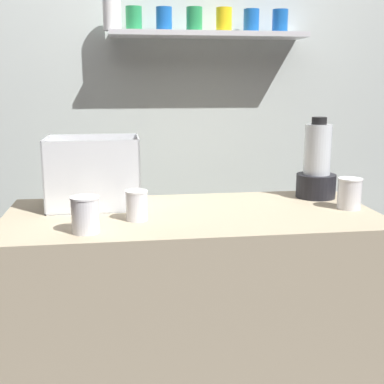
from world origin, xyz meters
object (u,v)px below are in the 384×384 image
carrot_display_bin (93,185)px  juice_cup_orange_left (137,207)px  juice_cup_pomegranate_middle (349,196)px  blender_pitcher (317,167)px  juice_cup_carrot_far_left (85,217)px

carrot_display_bin → juice_cup_orange_left: bearing=-54.0°
juice_cup_orange_left → juice_cup_pomegranate_middle: size_ratio=0.90×
carrot_display_bin → juice_cup_pomegranate_middle: 1.00m
carrot_display_bin → blender_pitcher: blender_pitcher is taller
juice_cup_carrot_far_left → juice_cup_orange_left: bearing=36.7°
carrot_display_bin → juice_cup_carrot_far_left: (-0.01, -0.35, -0.03)m
blender_pitcher → juice_cup_pomegranate_middle: (0.05, -0.21, -0.08)m
blender_pitcher → juice_cup_pomegranate_middle: size_ratio=2.84×
blender_pitcher → juice_cup_carrot_far_left: size_ratio=2.84×
juice_cup_carrot_far_left → juice_cup_orange_left: 0.21m
blender_pitcher → juice_cup_carrot_far_left: (-0.94, -0.39, -0.08)m
carrot_display_bin → blender_pitcher: size_ratio=1.04×
carrot_display_bin → juice_cup_pomegranate_middle: size_ratio=2.97×
blender_pitcher → juice_cup_orange_left: 0.82m
juice_cup_orange_left → carrot_display_bin: bearing=126.0°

